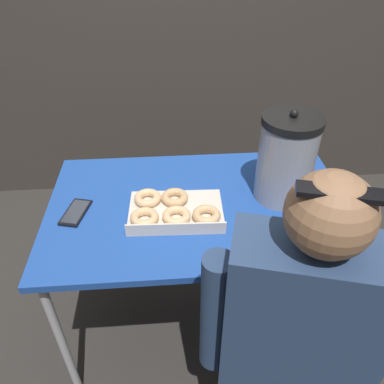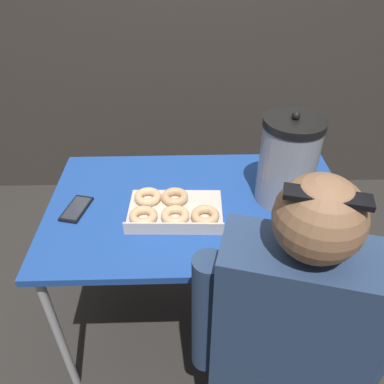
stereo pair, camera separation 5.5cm
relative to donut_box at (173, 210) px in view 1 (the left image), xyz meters
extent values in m
plane|color=#2D2B28|center=(0.11, 0.06, -0.77)|extent=(12.00, 12.00, 0.00)
cube|color=#1E479E|center=(0.11, 0.06, -0.04)|extent=(1.18, 0.73, 0.03)
cylinder|color=#ADADB2|center=(-0.44, -0.26, -0.41)|extent=(0.03, 0.03, 0.72)
cylinder|color=#ADADB2|center=(0.65, -0.26, -0.41)|extent=(0.03, 0.03, 0.72)
cylinder|color=#ADADB2|center=(-0.44, 0.38, -0.41)|extent=(0.03, 0.03, 0.72)
cylinder|color=#ADADB2|center=(0.65, 0.38, -0.41)|extent=(0.03, 0.03, 0.72)
cube|color=beige|center=(0.01, 0.01, -0.01)|extent=(0.36, 0.26, 0.02)
cube|color=beige|center=(0.01, -0.11, 0.01)|extent=(0.35, 0.02, 0.04)
torus|color=#E1B380|center=(-0.10, -0.05, 0.01)|extent=(0.13, 0.13, 0.03)
torus|color=#E5B784|center=(0.01, -0.05, 0.01)|extent=(0.13, 0.13, 0.03)
torus|color=tan|center=(0.12, -0.05, 0.01)|extent=(0.12, 0.12, 0.03)
torus|color=#E7B986|center=(-0.09, 0.07, 0.01)|extent=(0.13, 0.13, 0.03)
torus|color=tan|center=(0.01, 0.07, 0.01)|extent=(0.13, 0.13, 0.03)
cylinder|color=#939399|center=(0.44, 0.09, 0.14)|extent=(0.21, 0.21, 0.32)
cylinder|color=black|center=(0.44, 0.09, 0.31)|extent=(0.22, 0.22, 0.03)
sphere|color=black|center=(0.44, 0.09, 0.34)|extent=(0.03, 0.03, 0.03)
cylinder|color=black|center=(0.44, -0.02, 0.04)|extent=(0.02, 0.05, 0.02)
cube|color=black|center=(-0.37, 0.04, -0.02)|extent=(0.11, 0.17, 0.01)
cube|color=#2D333D|center=(-0.37, 0.04, -0.01)|extent=(0.09, 0.15, 0.00)
cube|color=navy|center=(0.32, -0.51, 0.01)|extent=(0.43, 0.28, 0.57)
sphere|color=#8E6647|center=(0.32, -0.51, 0.39)|extent=(0.19, 0.19, 0.19)
cube|color=black|center=(0.32, -0.53, 0.47)|extent=(0.17, 0.08, 0.01)
cylinder|color=navy|center=(0.54, -0.57, -0.02)|extent=(0.09, 0.09, 0.46)
cylinder|color=navy|center=(0.11, -0.45, -0.02)|extent=(0.09, 0.09, 0.46)
camera|label=1|loc=(-0.01, -1.08, 0.90)|focal=35.00mm
camera|label=2|loc=(0.04, -1.08, 0.90)|focal=35.00mm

